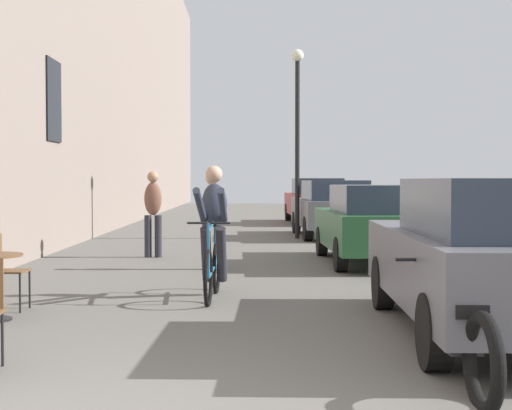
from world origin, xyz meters
name	(u,v)px	position (x,y,z in m)	size (l,w,h in m)	color
cafe_chair_mid_toward_street	(5,266)	(-1.98, 4.45, 0.52)	(0.40, 0.40, 0.89)	black
cyclist_on_bicycle	(213,235)	(0.42, 5.41, 0.81)	(0.52, 1.76, 1.74)	black
pedestrian_near	(212,215)	(0.25, 8.42, 0.93)	(0.36, 0.26, 1.66)	#26262D
pedestrian_mid	(153,209)	(-1.01, 10.43, 0.95)	(0.35, 0.26, 1.69)	#26262D
street_lamp	(297,119)	(2.14, 15.14, 3.11)	(0.32, 0.32, 4.90)	black
parked_car_nearest	(491,255)	(3.22, 2.92, 0.80)	(1.95, 4.38, 1.54)	#595960
parked_car_second	(373,223)	(3.13, 9.28, 0.74)	(1.77, 4.06, 1.43)	#23512D
parked_car_third	(332,208)	(3.10, 15.62, 0.78)	(1.93, 4.31, 1.51)	#595960
parked_car_fourth	(316,200)	(3.22, 21.92, 0.82)	(1.98, 4.48, 1.58)	maroon
parked_motorcycle	(453,327)	(2.44, 1.38, 0.40)	(0.62, 2.15, 0.92)	black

